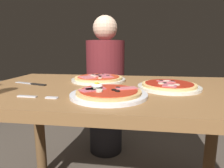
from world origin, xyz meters
The scene contains 7 objects.
dining_table centered at (0.00, 0.00, 0.62)m, with size 1.26×0.74×0.74m.
pizza_foreground centered at (0.00, -0.17, 0.76)m, with size 0.29×0.29×0.05m.
pizza_across_left centered at (-0.11, 0.15, 0.76)m, with size 0.29×0.29×0.03m.
pizza_across_right centered at (0.24, 0.00, 0.76)m, with size 0.27×0.27×0.03m.
fork centered at (-0.27, -0.23, 0.75)m, with size 0.16×0.02×0.00m.
knife centered at (-0.41, 0.00, 0.75)m, with size 0.19×0.08×0.01m.
diner_person centered at (-0.17, 0.73, 0.56)m, with size 0.32×0.32×1.18m.
Camera 1 is at (0.10, -0.85, 0.92)m, focal length 30.26 mm.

